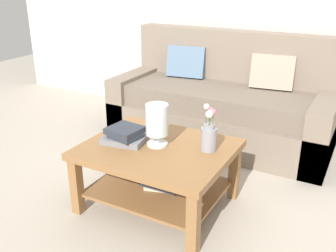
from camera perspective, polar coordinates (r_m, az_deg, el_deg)
The scene contains 6 objects.
ground_plane at distance 3.22m, azimuth 0.54°, elevation -8.05°, with size 10.00×10.00×0.00m, color #ADA393.
couch at distance 3.90m, azimuth 8.10°, elevation 3.13°, with size 2.14×0.90×1.06m.
coffee_table at distance 2.75m, azimuth -1.44°, elevation -5.63°, with size 1.01×0.83×0.47m.
book_stack_main at distance 2.75m, azimuth -6.42°, elevation -1.41°, with size 0.33×0.26×0.11m.
glass_hurricane_vase at distance 2.64m, azimuth -1.64°, elevation 0.69°, with size 0.16×0.16×0.30m.
flower_pitcher at distance 2.60m, azimuth 6.07°, elevation -1.20°, with size 0.11×0.11×0.33m.
Camera 1 is at (1.31, -2.46, 1.61)m, focal length 41.19 mm.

